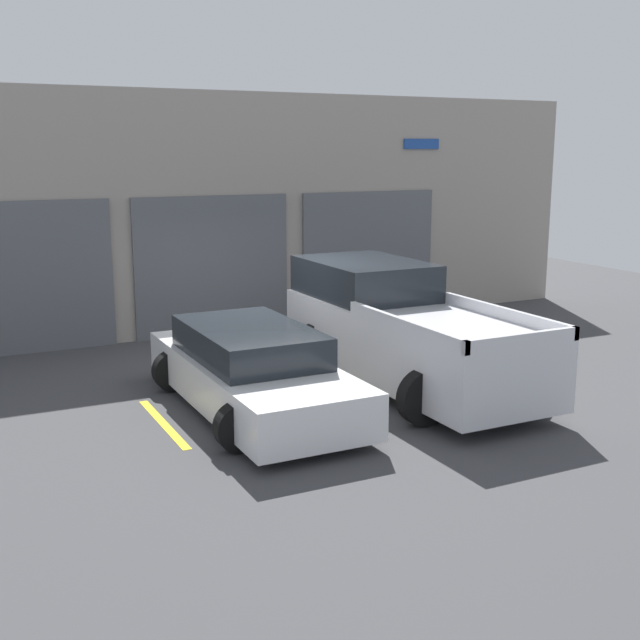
# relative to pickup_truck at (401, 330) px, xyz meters

# --- Properties ---
(ground_plane) EXTENTS (28.00, 28.00, 0.00)m
(ground_plane) POSITION_rel_pickup_truck_xyz_m (-1.32, 1.66, -0.86)
(ground_plane) COLOR #3D3D3F
(shophouse_building) EXTENTS (17.09, 0.68, 4.79)m
(shophouse_building) POSITION_rel_pickup_truck_xyz_m (-1.33, 4.95, 1.49)
(shophouse_building) COLOR #9E9389
(shophouse_building) RESTS_ON ground
(pickup_truck) EXTENTS (2.40, 5.27, 1.83)m
(pickup_truck) POSITION_rel_pickup_truck_xyz_m (0.00, 0.00, 0.00)
(pickup_truck) COLOR silver
(pickup_truck) RESTS_ON ground
(sedan_white) EXTENTS (2.14, 4.60, 1.21)m
(sedan_white) POSITION_rel_pickup_truck_xyz_m (-2.64, -0.24, -0.28)
(sedan_white) COLOR white
(sedan_white) RESTS_ON ground
(parking_stripe_far_left) EXTENTS (0.12, 2.20, 0.01)m
(parking_stripe_far_left) POSITION_rel_pickup_truck_xyz_m (-3.96, -0.27, -0.86)
(parking_stripe_far_left) COLOR gold
(parking_stripe_far_left) RESTS_ON ground
(parking_stripe_left) EXTENTS (0.12, 2.20, 0.01)m
(parking_stripe_left) POSITION_rel_pickup_truck_xyz_m (-1.32, -0.27, -0.86)
(parking_stripe_left) COLOR gold
(parking_stripe_left) RESTS_ON ground
(parking_stripe_centre) EXTENTS (0.12, 2.20, 0.01)m
(parking_stripe_centre) POSITION_rel_pickup_truck_xyz_m (1.32, -0.27, -0.86)
(parking_stripe_centre) COLOR gold
(parking_stripe_centre) RESTS_ON ground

